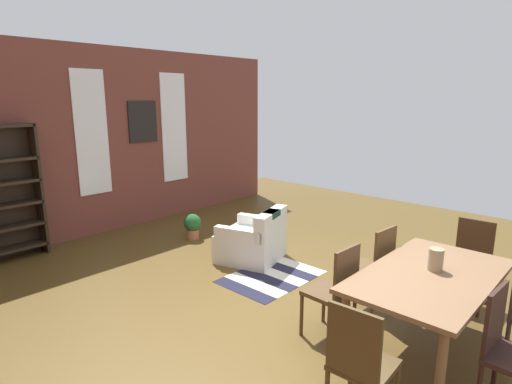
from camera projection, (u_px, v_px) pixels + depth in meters
The scene contains 17 objects.
ground_plane at pixel (308, 325), 4.26m from camera, with size 11.34×11.34×0.00m, color brown.
back_wall_brick at pixel (90, 142), 6.84m from camera, with size 8.00×0.12×3.09m, color brown.
window_pane_1 at pixel (92, 133), 6.76m from camera, with size 0.55×0.02×2.01m, color white.
window_pane_2 at pixel (174, 128), 7.93m from camera, with size 0.55×0.02×2.01m, color white.
dining_table at pixel (430, 282), 3.70m from camera, with size 1.72×0.98×0.76m.
vase_on_table at pixel (436, 260), 3.72m from camera, with size 0.13×0.13×0.20m, color #998466.
tealight_candle_0 at pixel (432, 249), 4.23m from camera, with size 0.04×0.04×0.03m, color silver.
dining_chair_head_right at pixel (470, 260), 4.62m from camera, with size 0.42×0.42×0.95m.
dining_chair_far_left at pixel (336, 289), 3.92m from camera, with size 0.42×0.42×0.95m.
dining_chair_far_right at pixel (374, 265), 4.48m from camera, with size 0.43×0.43×0.95m.
dining_chair_head_left at pixel (359, 362), 2.84m from camera, with size 0.42×0.42×0.95m.
dining_chair_near_left at pixel (508, 349), 2.98m from camera, with size 0.42×0.42×0.95m.
bookshelf_tall at pixel (0, 193), 5.76m from camera, with size 0.91×0.29×1.91m.
armchair_white at pixel (253, 241), 5.93m from camera, with size 1.00×1.00×0.75m.
potted_plant_by_shelf at pixel (192, 225), 6.82m from camera, with size 0.28×0.28×0.42m.
striped_rug at pixel (271, 276), 5.41m from camera, with size 1.25×0.89×0.01m.
framed_picture at pixel (143, 122), 7.41m from camera, with size 0.56×0.03×0.72m, color black.
Camera 1 is at (-3.20, -2.22, 2.27)m, focal length 29.36 mm.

